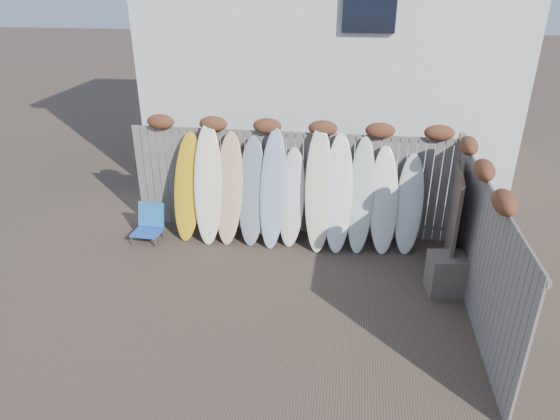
# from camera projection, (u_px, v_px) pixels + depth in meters

# --- Properties ---
(ground) EXTENTS (80.00, 80.00, 0.00)m
(ground) POSITION_uv_depth(u_px,v_px,m) (269.00, 301.00, 7.68)
(ground) COLOR #493A2D
(back_fence) EXTENTS (6.05, 0.28, 2.24)m
(back_fence) POSITION_uv_depth(u_px,v_px,m) (292.00, 174.00, 9.31)
(back_fence) COLOR slate
(back_fence) RESTS_ON ground
(right_fence) EXTENTS (0.28, 4.40, 2.24)m
(right_fence) POSITION_uv_depth(u_px,v_px,m) (480.00, 242.00, 7.03)
(right_fence) COLOR slate
(right_fence) RESTS_ON ground
(house) EXTENTS (8.50, 5.50, 6.33)m
(house) POSITION_uv_depth(u_px,v_px,m) (332.00, 37.00, 12.06)
(house) COLOR silver
(house) RESTS_ON ground
(beach_chair) EXTENTS (0.53, 0.56, 0.68)m
(beach_chair) POSITION_uv_depth(u_px,v_px,m) (149.00, 223.00, 9.40)
(beach_chair) COLOR blue
(beach_chair) RESTS_ON ground
(wooden_crate) EXTENTS (0.61, 0.53, 0.64)m
(wooden_crate) POSITION_uv_depth(u_px,v_px,m) (446.00, 274.00, 7.80)
(wooden_crate) COLOR brown
(wooden_crate) RESTS_ON ground
(lattice_panel) EXTENTS (0.19, 1.22, 1.83)m
(lattice_panel) POSITION_uv_depth(u_px,v_px,m) (453.00, 225.00, 8.03)
(lattice_panel) COLOR brown
(lattice_panel) RESTS_ON ground
(surfboard_0) EXTENTS (0.59, 0.75, 1.97)m
(surfboard_0) POSITION_uv_depth(u_px,v_px,m) (188.00, 187.00, 9.26)
(surfboard_0) COLOR #EBB012
(surfboard_0) RESTS_ON ground
(surfboard_1) EXTENTS (0.60, 0.81, 2.16)m
(surfboard_1) POSITION_uv_depth(u_px,v_px,m) (208.00, 185.00, 9.13)
(surfboard_1) COLOR #F1E6C6
(surfboard_1) RESTS_ON ground
(surfboard_2) EXTENTS (0.54, 0.74, 2.02)m
(surfboard_2) POSITION_uv_depth(u_px,v_px,m) (229.00, 189.00, 9.13)
(surfboard_2) COLOR #FB9774
(surfboard_2) RESTS_ON ground
(surfboard_3) EXTENTS (0.52, 0.70, 1.95)m
(surfboard_3) POSITION_uv_depth(u_px,v_px,m) (252.00, 192.00, 9.10)
(surfboard_3) COLOR gray
(surfboard_3) RESTS_ON ground
(surfboard_4) EXTENTS (0.50, 0.76, 2.12)m
(surfboard_4) POSITION_uv_depth(u_px,v_px,m) (273.00, 189.00, 8.99)
(surfboard_4) COLOR #97ADCA
(surfboard_4) RESTS_ON ground
(surfboard_5) EXTENTS (0.51, 0.66, 1.76)m
(surfboard_5) POSITION_uv_depth(u_px,v_px,m) (292.00, 198.00, 9.08)
(surfboard_5) COLOR silver
(surfboard_5) RESTS_ON ground
(surfboard_6) EXTENTS (0.54, 0.80, 2.18)m
(surfboard_6) POSITION_uv_depth(u_px,v_px,m) (319.00, 190.00, 8.86)
(surfboard_6) COLOR beige
(surfboard_6) RESTS_ON ground
(surfboard_7) EXTENTS (0.53, 0.75, 2.07)m
(surfboard_7) POSITION_uv_depth(u_px,v_px,m) (338.00, 194.00, 8.85)
(surfboard_7) COLOR white
(surfboard_7) RESTS_ON ground
(surfboard_8) EXTENTS (0.49, 0.74, 2.01)m
(surfboard_8) POSITION_uv_depth(u_px,v_px,m) (361.00, 196.00, 8.84)
(surfboard_8) COLOR silver
(surfboard_8) RESTS_ON ground
(surfboard_9) EXTENTS (0.56, 0.71, 1.87)m
(surfboard_9) POSITION_uv_depth(u_px,v_px,m) (384.00, 201.00, 8.83)
(surfboard_9) COLOR white
(surfboard_9) RESTS_ON ground
(surfboard_10) EXTENTS (0.53, 0.66, 1.74)m
(surfboard_10) POSITION_uv_depth(u_px,v_px,m) (409.00, 204.00, 8.84)
(surfboard_10) COLOR silver
(surfboard_10) RESTS_ON ground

